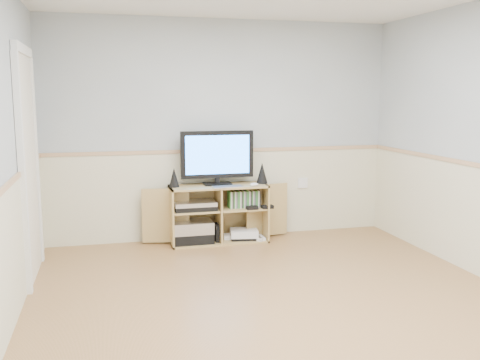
% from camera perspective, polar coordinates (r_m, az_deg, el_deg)
% --- Properties ---
extents(room, '(4.04, 4.54, 2.54)m').
position_cam_1_polar(room, '(4.11, 3.53, 2.96)').
color(room, '#AA774B').
rests_on(room, ground).
extents(media_cabinet, '(1.70, 0.41, 0.65)m').
position_cam_1_polar(media_cabinet, '(6.11, -2.41, -3.45)').
color(media_cabinet, tan).
rests_on(media_cabinet, floor).
extents(monitor, '(0.83, 0.18, 0.61)m').
position_cam_1_polar(monitor, '(6.00, -2.45, 2.58)').
color(monitor, black).
rests_on(monitor, media_cabinet).
extents(speaker_left, '(0.11, 0.11, 0.21)m').
position_cam_1_polar(speaker_left, '(5.92, -7.05, 0.27)').
color(speaker_left, black).
rests_on(speaker_left, media_cabinet).
extents(speaker_right, '(0.13, 0.13, 0.24)m').
position_cam_1_polar(speaker_right, '(6.12, 2.37, 0.75)').
color(speaker_right, black).
rests_on(speaker_right, media_cabinet).
extents(keyboard, '(0.34, 0.16, 0.01)m').
position_cam_1_polar(keyboard, '(5.88, -1.33, -0.71)').
color(keyboard, silver).
rests_on(keyboard, media_cabinet).
extents(mouse, '(0.10, 0.08, 0.04)m').
position_cam_1_polar(mouse, '(5.95, 1.53, -0.48)').
color(mouse, white).
rests_on(mouse, media_cabinet).
extents(av_components, '(0.53, 0.34, 0.47)m').
position_cam_1_polar(av_components, '(6.03, -5.07, -4.74)').
color(av_components, black).
rests_on(av_components, media_cabinet).
extents(game_consoles, '(0.46, 0.31, 0.11)m').
position_cam_1_polar(game_consoles, '(6.17, 0.30, -5.81)').
color(game_consoles, white).
rests_on(game_consoles, media_cabinet).
extents(game_cases, '(0.36, 0.13, 0.19)m').
position_cam_1_polar(game_cases, '(6.07, 0.42, -2.03)').
color(game_cases, '#3F8C3F').
rests_on(game_cases, media_cabinet).
extents(wall_outlet, '(0.12, 0.03, 0.12)m').
position_cam_1_polar(wall_outlet, '(6.51, 6.69, -0.31)').
color(wall_outlet, white).
rests_on(wall_outlet, wall_back).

